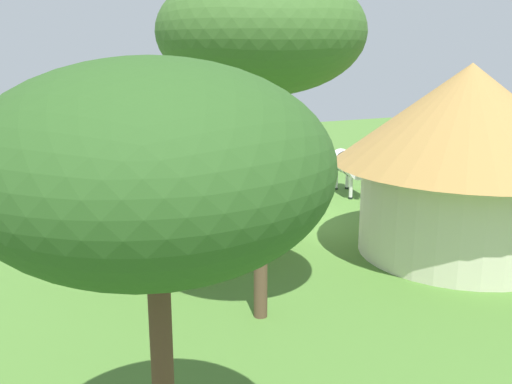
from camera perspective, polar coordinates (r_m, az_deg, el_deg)
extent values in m
plane|color=#48742E|center=(14.98, 3.43, -3.01)|extent=(36.00, 36.00, 0.00)
cylinder|color=beige|center=(13.21, 19.92, -1.65)|extent=(4.34, 4.34, 2.02)
cone|color=#A17A40|center=(12.84, 20.70, 7.34)|extent=(5.61, 5.61, 2.15)
cylinder|color=brown|center=(12.72, -7.50, -1.24)|extent=(0.10, 0.10, 2.13)
cone|color=beige|center=(12.42, -7.71, 5.20)|extent=(4.11, 4.11, 0.76)
cube|color=silver|center=(12.82, -7.45, -2.72)|extent=(1.37, 1.13, 0.04)
cylinder|color=silver|center=(12.64, -4.68, -4.66)|extent=(0.06, 0.06, 0.70)
cylinder|color=silver|center=(12.50, -9.64, -5.03)|extent=(0.06, 0.06, 0.70)
cylinder|color=silver|center=(13.38, -5.31, -3.60)|extent=(0.06, 0.06, 0.70)
cylinder|color=silver|center=(13.25, -9.99, -3.94)|extent=(0.06, 0.06, 0.70)
cube|color=white|center=(12.87, -12.12, -4.11)|extent=(0.52, 0.53, 0.04)
cube|color=white|center=(12.81, -13.02, -3.20)|extent=(0.15, 0.44, 0.45)
cylinder|color=white|center=(13.12, -11.28, -4.75)|extent=(0.04, 0.04, 0.45)
cylinder|color=white|center=(12.76, -11.26, -5.29)|extent=(0.04, 0.04, 0.45)
cylinder|color=white|center=(13.13, -12.86, -4.83)|extent=(0.04, 0.04, 0.45)
cylinder|color=white|center=(12.77, -12.88, -5.37)|extent=(0.04, 0.04, 0.45)
cube|color=silver|center=(12.07, -4.64, -5.07)|extent=(0.53, 0.52, 0.04)
cube|color=silver|center=(11.85, -4.12, -4.28)|extent=(0.44, 0.15, 0.45)
cylinder|color=silver|center=(12.18, -5.85, -6.04)|extent=(0.04, 0.04, 0.45)
cylinder|color=silver|center=(12.39, -4.40, -5.66)|extent=(0.04, 0.04, 0.45)
cylinder|color=silver|center=(11.90, -4.85, -6.50)|extent=(0.04, 0.04, 0.45)
cylinder|color=silver|center=(12.11, -3.39, -6.10)|extent=(0.04, 0.04, 0.45)
cube|color=silver|center=(13.81, -5.48, -2.60)|extent=(0.61, 0.61, 0.04)
cube|color=silver|center=(13.91, -5.18, -1.50)|extent=(0.34, 0.34, 0.45)
cylinder|color=silver|center=(13.64, -5.04, -3.79)|extent=(0.04, 0.04, 0.45)
cylinder|color=silver|center=(13.80, -6.49, -3.62)|extent=(0.04, 0.04, 0.45)
cylinder|color=silver|center=(13.96, -4.45, -3.36)|extent=(0.04, 0.04, 0.45)
cylinder|color=silver|center=(14.11, -5.87, -3.21)|extent=(0.04, 0.04, 0.45)
cylinder|color=black|center=(14.30, -3.62, -2.16)|extent=(0.12, 0.12, 0.81)
cylinder|color=black|center=(14.25, -4.16, -2.23)|extent=(0.12, 0.12, 0.81)
cube|color=beige|center=(14.09, -3.94, 0.51)|extent=(0.45, 0.22, 0.58)
cylinder|color=#977358|center=(14.17, -2.99, 0.68)|extent=(0.08, 0.08, 0.54)
cylinder|color=#977358|center=(14.01, -4.90, 0.48)|extent=(0.08, 0.08, 0.54)
sphere|color=#977358|center=(14.00, -3.97, 2.18)|extent=(0.22, 0.22, 0.22)
cylinder|color=#262028|center=(18.41, 3.46, 1.55)|extent=(0.12, 0.12, 0.82)
cylinder|color=#262028|center=(18.46, 3.05, 1.59)|extent=(0.12, 0.12, 0.82)
cube|color=beige|center=(18.30, 3.29, 3.71)|extent=(0.43, 0.48, 0.58)
cylinder|color=beige|center=(18.20, 4.01, 3.70)|extent=(0.09, 0.09, 0.55)
cylinder|color=beige|center=(18.39, 2.57, 3.83)|extent=(0.09, 0.09, 0.55)
sphere|color=beige|center=(18.23, 3.30, 5.02)|extent=(0.22, 0.22, 0.22)
cube|color=#399E75|center=(15.33, 4.44, -1.78)|extent=(0.56, 0.58, 0.03)
cube|color=silver|center=(15.50, 4.01, -0.66)|extent=(0.55, 0.52, 0.40)
cube|color=beige|center=(15.52, 5.21, -2.02)|extent=(0.08, 0.61, 0.22)
cube|color=beige|center=(15.30, 3.47, -2.23)|extent=(0.08, 0.61, 0.22)
cylinder|color=silver|center=(16.14, -3.82, 1.87)|extent=(1.60, 1.51, 0.68)
cylinder|color=black|center=(16.05, -2.78, 1.81)|extent=(0.51, 0.58, 0.69)
cylinder|color=black|center=(16.23, -4.74, 1.92)|extent=(0.51, 0.58, 0.69)
cylinder|color=silver|center=(16.36, -6.37, 2.62)|extent=(0.61, 0.59, 0.51)
cube|color=silver|center=(16.43, -7.30, 3.21)|extent=(0.42, 0.40, 0.20)
cube|color=black|center=(16.50, -7.88, 3.13)|extent=(0.17, 0.17, 0.12)
cube|color=black|center=(16.32, -6.39, 3.31)|extent=(0.30, 0.27, 0.28)
cylinder|color=silver|center=(16.30, -5.92, -0.31)|extent=(0.11, 0.11, 0.74)
cylinder|color=black|center=(16.39, -5.89, -1.45)|extent=(0.13, 0.13, 0.06)
cylinder|color=silver|center=(16.64, -5.48, 0.00)|extent=(0.11, 0.11, 0.74)
cylinder|color=black|center=(16.73, -5.45, -1.12)|extent=(0.13, 0.13, 0.06)
cylinder|color=silver|center=(15.95, -2.01, -0.57)|extent=(0.11, 0.11, 0.74)
cylinder|color=black|center=(16.04, -1.99, -1.73)|extent=(0.13, 0.13, 0.06)
cylinder|color=silver|center=(16.29, -1.63, -0.24)|extent=(0.11, 0.11, 0.74)
cylinder|color=black|center=(16.38, -1.63, -1.39)|extent=(0.13, 0.13, 0.06)
cylinder|color=black|center=(15.94, -1.03, 1.37)|extent=(0.21, 0.19, 0.53)
cylinder|color=silver|center=(17.89, 9.48, 2.83)|extent=(1.05, 1.76, 0.70)
cylinder|color=black|center=(18.19, 9.09, 3.03)|extent=(0.72, 0.24, 0.72)
cylinder|color=black|center=(17.62, 9.84, 2.65)|extent=(0.72, 0.24, 0.72)
cylinder|color=silver|center=(17.12, 10.54, 2.89)|extent=(0.43, 0.61, 0.52)
cube|color=silver|center=(16.83, 10.94, 3.25)|extent=(0.27, 0.43, 0.20)
cube|color=black|center=(16.68, 11.18, 3.03)|extent=(0.14, 0.14, 0.12)
cube|color=black|center=(17.08, 10.57, 3.55)|extent=(0.12, 0.37, 0.28)
cylinder|color=silver|center=(17.54, 10.75, 0.49)|extent=(0.11, 0.11, 0.70)
cylinder|color=black|center=(17.61, 10.70, -0.53)|extent=(0.13, 0.13, 0.06)
cylinder|color=silver|center=(17.39, 9.58, 0.43)|extent=(0.11, 0.11, 0.70)
cylinder|color=black|center=(17.46, 9.54, -0.60)|extent=(0.13, 0.13, 0.06)
cylinder|color=silver|center=(18.65, 9.23, 1.37)|extent=(0.11, 0.11, 0.70)
cylinder|color=black|center=(18.72, 9.19, 0.41)|extent=(0.13, 0.13, 0.06)
cylinder|color=silver|center=(18.51, 8.12, 1.32)|extent=(0.11, 0.11, 0.70)
cylinder|color=black|center=(18.58, 8.08, 0.35)|extent=(0.13, 0.13, 0.06)
cylinder|color=black|center=(18.70, 8.46, 3.05)|extent=(0.10, 0.24, 0.53)
cylinder|color=silver|center=(13.11, 1.62, -0.98)|extent=(1.70, 1.17, 0.71)
cylinder|color=black|center=(13.33, 2.55, -0.73)|extent=(0.30, 0.72, 0.73)
cylinder|color=black|center=(12.92, 0.76, -1.20)|extent=(0.30, 0.72, 0.73)
cylinder|color=silver|center=(12.54, -0.85, -0.83)|extent=(0.63, 0.48, 0.52)
cube|color=silver|center=(12.31, -1.79, -0.35)|extent=(0.44, 0.30, 0.20)
cube|color=black|center=(12.20, -2.42, -0.63)|extent=(0.15, 0.15, 0.12)
cube|color=black|center=(12.49, -0.85, 0.06)|extent=(0.36, 0.15, 0.28)
cylinder|color=silver|center=(12.76, 0.38, -4.36)|extent=(0.11, 0.11, 0.73)
cylinder|color=black|center=(12.87, 0.38, -5.77)|extent=(0.13, 0.13, 0.06)
cylinder|color=silver|center=(13.03, -0.83, -3.97)|extent=(0.11, 0.11, 0.73)
cylinder|color=black|center=(13.13, -0.83, -5.35)|extent=(0.13, 0.13, 0.06)
cylinder|color=silver|center=(13.58, 3.94, -3.25)|extent=(0.11, 0.11, 0.73)
cylinder|color=black|center=(13.68, 3.92, -4.58)|extent=(0.13, 0.13, 0.06)
cylinder|color=silver|center=(13.83, 2.73, -2.90)|extent=(0.11, 0.11, 0.73)
cylinder|color=black|center=(13.93, 2.71, -4.21)|extent=(0.13, 0.13, 0.06)
cylinder|color=black|center=(13.73, 4.03, -0.75)|extent=(0.24, 0.12, 0.53)
cylinder|color=brown|center=(9.16, 0.48, -1.75)|extent=(0.23, 0.23, 3.80)
ellipsoid|color=#396227|center=(8.82, 0.52, 15.86)|extent=(3.17, 3.17, 1.90)
ellipsoid|color=#294F1D|center=(4.44, -10.35, 2.45)|extent=(2.84, 2.84, 1.70)
cube|color=#9F5F49|center=(16.56, -7.97, -1.31)|extent=(2.81, 0.46, 0.08)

